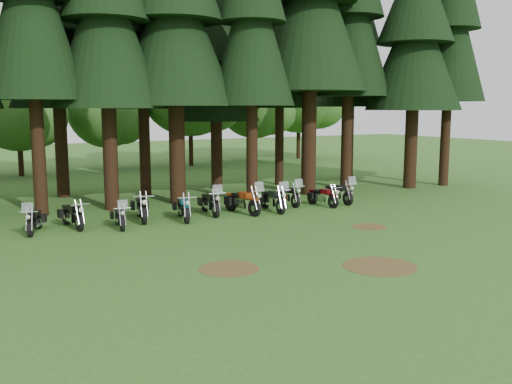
% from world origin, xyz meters
% --- Properties ---
extents(ground, '(120.00, 120.00, 0.00)m').
position_xyz_m(ground, '(0.00, 0.00, 0.00)').
color(ground, '#2D5821').
rests_on(ground, ground).
extents(pine_front_9, '(5.44, 5.44, 15.89)m').
position_xyz_m(pine_front_9, '(13.94, 7.83, 9.51)').
color(pine_front_9, black).
rests_on(pine_front_9, ground).
extents(pine_front_10, '(4.25, 4.25, 17.69)m').
position_xyz_m(pine_front_10, '(16.52, 7.63, 10.59)').
color(pine_front_10, black).
rests_on(pine_front_10, ground).
extents(pine_back_2, '(4.85, 4.85, 16.30)m').
position_xyz_m(pine_back_2, '(-4.38, 14.40, 9.76)').
color(pine_back_2, black).
rests_on(pine_back_2, ground).
extents(pine_back_3, '(4.35, 4.35, 16.20)m').
position_xyz_m(pine_back_3, '(-0.37, 12.94, 9.70)').
color(pine_back_3, black).
rests_on(pine_back_3, ground).
extents(pine_back_4, '(4.94, 4.94, 13.78)m').
position_xyz_m(pine_back_4, '(4.04, 13.25, 8.25)').
color(pine_back_4, black).
rests_on(pine_back_4, ground).
extents(pine_back_5, '(3.94, 3.94, 16.33)m').
position_xyz_m(pine_back_5, '(8.07, 12.86, 9.78)').
color(pine_back_5, black).
rests_on(pine_back_5, ground).
extents(pine_back_6, '(4.59, 4.59, 16.58)m').
position_xyz_m(pine_back_6, '(13.36, 12.79, 9.93)').
color(pine_back_6, black).
rests_on(pine_back_6, ground).
extents(decid_3, '(6.12, 5.95, 7.65)m').
position_xyz_m(decid_3, '(-4.71, 25.13, 4.51)').
color(decid_3, black).
rests_on(decid_3, ground).
extents(decid_4, '(5.93, 5.76, 7.41)m').
position_xyz_m(decid_4, '(1.58, 26.32, 4.37)').
color(decid_4, black).
rests_on(decid_4, ground).
extents(decid_5, '(8.45, 8.21, 10.56)m').
position_xyz_m(decid_5, '(8.29, 25.71, 6.23)').
color(decid_5, black).
rests_on(decid_5, ground).
extents(decid_6, '(7.06, 6.86, 8.82)m').
position_xyz_m(decid_6, '(14.85, 27.01, 5.20)').
color(decid_6, black).
rests_on(decid_6, ground).
extents(decid_7, '(8.44, 8.20, 10.55)m').
position_xyz_m(decid_7, '(19.46, 26.83, 6.22)').
color(decid_7, black).
rests_on(decid_7, ground).
extents(dirt_patch_0, '(1.80, 1.80, 0.01)m').
position_xyz_m(dirt_patch_0, '(-3.00, -2.00, 0.01)').
color(dirt_patch_0, '#4C3D1E').
rests_on(dirt_patch_0, ground).
extents(dirt_patch_1, '(1.40, 1.40, 0.01)m').
position_xyz_m(dirt_patch_1, '(4.50, 0.50, 0.01)').
color(dirt_patch_1, '#4C3D1E').
rests_on(dirt_patch_1, ground).
extents(dirt_patch_2, '(2.20, 2.20, 0.01)m').
position_xyz_m(dirt_patch_2, '(1.00, -4.00, 0.01)').
color(dirt_patch_2, '#4C3D1E').
rests_on(dirt_patch_2, ground).
extents(motorcycle_0, '(0.97, 2.03, 1.31)m').
position_xyz_m(motorcycle_0, '(-7.13, 5.92, 0.44)').
color(motorcycle_0, black).
rests_on(motorcycle_0, ground).
extents(motorcycle_1, '(0.41, 2.25, 0.92)m').
position_xyz_m(motorcycle_1, '(-5.70, 6.15, 0.47)').
color(motorcycle_1, black).
rests_on(motorcycle_1, ground).
extents(motorcycle_2, '(0.54, 1.99, 1.25)m').
position_xyz_m(motorcycle_2, '(-4.09, 5.22, 0.42)').
color(motorcycle_2, black).
rests_on(motorcycle_2, ground).
extents(motorcycle_3, '(0.68, 2.45, 1.01)m').
position_xyz_m(motorcycle_3, '(-2.87, 6.25, 0.51)').
color(motorcycle_3, black).
rests_on(motorcycle_3, ground).
extents(motorcycle_4, '(0.68, 2.29, 0.95)m').
position_xyz_m(motorcycle_4, '(-1.31, 5.47, 0.48)').
color(motorcycle_4, black).
rests_on(motorcycle_4, ground).
extents(motorcycle_5, '(0.61, 2.33, 1.46)m').
position_xyz_m(motorcycle_5, '(0.17, 5.99, 0.49)').
color(motorcycle_5, black).
rests_on(motorcycle_5, ground).
extents(motorcycle_6, '(0.72, 2.47, 1.55)m').
position_xyz_m(motorcycle_6, '(1.50, 5.44, 0.52)').
color(motorcycle_6, black).
rests_on(motorcycle_6, ground).
extents(motorcycle_7, '(0.55, 2.37, 1.49)m').
position_xyz_m(motorcycle_7, '(2.97, 5.29, 0.50)').
color(motorcycle_7, black).
rests_on(motorcycle_7, ground).
extents(motorcycle_8, '(0.45, 2.24, 1.41)m').
position_xyz_m(motorcycle_8, '(4.40, 6.27, 0.47)').
color(motorcycle_8, black).
rests_on(motorcycle_8, ground).
extents(motorcycle_9, '(0.38, 2.07, 0.84)m').
position_xyz_m(motorcycle_9, '(5.75, 5.27, 0.43)').
color(motorcycle_9, black).
rests_on(motorcycle_9, ground).
extents(motorcycle_10, '(0.43, 2.27, 1.43)m').
position_xyz_m(motorcycle_10, '(6.94, 5.60, 0.48)').
color(motorcycle_10, black).
rests_on(motorcycle_10, ground).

